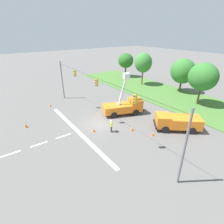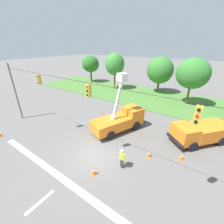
{
  "view_description": "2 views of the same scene",
  "coord_description": "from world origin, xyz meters",
  "px_view_note": "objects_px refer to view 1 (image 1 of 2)",
  "views": [
    {
      "loc": [
        18.82,
        -11.35,
        12.2
      ],
      "look_at": [
        2.05,
        0.76,
        2.48
      ],
      "focal_mm": 28.0,
      "sensor_mm": 36.0,
      "label": 1
    },
    {
      "loc": [
        7.38,
        -7.88,
        9.24
      ],
      "look_at": [
        -1.16,
        4.31,
        2.39
      ],
      "focal_mm": 24.0,
      "sensor_mm": 36.0,
      "label": 2
    }
  ],
  "objects_px": {
    "traffic_cone_foreground_right": "(26,125)",
    "traffic_cone_lane_edge_a": "(118,101)",
    "utility_truck_bucket_lift": "(124,106)",
    "traffic_cone_mid_left": "(132,128)",
    "tree_far_west": "(126,61)",
    "road_worker": "(111,125)",
    "traffic_cone_foreground_left": "(153,133)",
    "traffic_cone_mid_right": "(94,129)",
    "tree_east": "(203,77)",
    "utility_truck_support_near": "(177,121)",
    "traffic_cone_near_bucket": "(50,105)",
    "tree_centre": "(183,71)",
    "tree_west": "(143,63)"
  },
  "relations": [
    {
      "from": "tree_far_west",
      "to": "traffic_cone_foreground_left",
      "type": "distance_m",
      "value": 31.33
    },
    {
      "from": "tree_west",
      "to": "traffic_cone_mid_right",
      "type": "height_order",
      "value": "tree_west"
    },
    {
      "from": "tree_west",
      "to": "traffic_cone_foreground_right",
      "type": "bearing_deg",
      "value": -78.48
    },
    {
      "from": "tree_far_west",
      "to": "tree_centre",
      "type": "xyz_separation_m",
      "value": [
        17.36,
        0.9,
        -0.05
      ]
    },
    {
      "from": "tree_centre",
      "to": "traffic_cone_mid_right",
      "type": "xyz_separation_m",
      "value": [
        3.39,
        -23.59,
        -4.11
      ]
    },
    {
      "from": "tree_far_west",
      "to": "utility_truck_bucket_lift",
      "type": "xyz_separation_m",
      "value": [
        18.82,
        -15.9,
        -3.17
      ]
    },
    {
      "from": "traffic_cone_mid_right",
      "to": "tree_east",
      "type": "bearing_deg",
      "value": 81.86
    },
    {
      "from": "tree_far_west",
      "to": "road_worker",
      "type": "distance_m",
      "value": 30.57
    },
    {
      "from": "utility_truck_bucket_lift",
      "to": "tree_west",
      "type": "bearing_deg",
      "value": 126.12
    },
    {
      "from": "tree_east",
      "to": "traffic_cone_lane_edge_a",
      "type": "xyz_separation_m",
      "value": [
        -9.16,
        -11.07,
        -4.77
      ]
    },
    {
      "from": "tree_west",
      "to": "utility_truck_bucket_lift",
      "type": "distance_m",
      "value": 17.8
    },
    {
      "from": "traffic_cone_lane_edge_a",
      "to": "traffic_cone_mid_right",
      "type": "bearing_deg",
      "value": -54.36
    },
    {
      "from": "tree_centre",
      "to": "utility_truck_support_near",
      "type": "height_order",
      "value": "tree_centre"
    },
    {
      "from": "utility_truck_support_near",
      "to": "traffic_cone_near_bucket",
      "type": "xyz_separation_m",
      "value": [
        -17.75,
        -11.32,
        -0.86
      ]
    },
    {
      "from": "tree_far_west",
      "to": "traffic_cone_foreground_left",
      "type": "xyz_separation_m",
      "value": [
        25.92,
        -17.08,
        -4.21
      ]
    },
    {
      "from": "tree_east",
      "to": "utility_truck_support_near",
      "type": "height_order",
      "value": "tree_east"
    },
    {
      "from": "traffic_cone_mid_right",
      "to": "traffic_cone_lane_edge_a",
      "type": "relative_size",
      "value": 1.21
    },
    {
      "from": "traffic_cone_foreground_left",
      "to": "utility_truck_bucket_lift",
      "type": "bearing_deg",
      "value": 170.57
    },
    {
      "from": "utility_truck_support_near",
      "to": "traffic_cone_near_bucket",
      "type": "distance_m",
      "value": 21.07
    },
    {
      "from": "tree_centre",
      "to": "utility_truck_bucket_lift",
      "type": "relative_size",
      "value": 1.05
    },
    {
      "from": "tree_far_west",
      "to": "traffic_cone_mid_left",
      "type": "distance_m",
      "value": 30.1
    },
    {
      "from": "tree_far_west",
      "to": "traffic_cone_lane_edge_a",
      "type": "relative_size",
      "value": 10.99
    },
    {
      "from": "traffic_cone_lane_edge_a",
      "to": "traffic_cone_near_bucket",
      "type": "bearing_deg",
      "value": -117.08
    },
    {
      "from": "utility_truck_bucket_lift",
      "to": "traffic_cone_mid_left",
      "type": "xyz_separation_m",
      "value": [
        4.65,
        -2.48,
        -1.03
      ]
    },
    {
      "from": "traffic_cone_lane_edge_a",
      "to": "traffic_cone_foreground_right",
      "type": "bearing_deg",
      "value": -90.65
    },
    {
      "from": "tree_east",
      "to": "tree_centre",
      "type": "bearing_deg",
      "value": 149.2
    },
    {
      "from": "tree_centre",
      "to": "traffic_cone_mid_right",
      "type": "distance_m",
      "value": 24.19
    },
    {
      "from": "utility_truck_support_near",
      "to": "traffic_cone_mid_right",
      "type": "height_order",
      "value": "utility_truck_support_near"
    },
    {
      "from": "utility_truck_bucket_lift",
      "to": "traffic_cone_foreground_right",
      "type": "bearing_deg",
      "value": -108.32
    },
    {
      "from": "tree_west",
      "to": "road_worker",
      "type": "distance_m",
      "value": 23.66
    },
    {
      "from": "tree_centre",
      "to": "traffic_cone_lane_edge_a",
      "type": "distance_m",
      "value": 15.64
    },
    {
      "from": "tree_west",
      "to": "tree_far_west",
      "type": "bearing_deg",
      "value": 167.68
    },
    {
      "from": "tree_far_west",
      "to": "traffic_cone_foreground_right",
      "type": "distance_m",
      "value": 33.19
    },
    {
      "from": "tree_far_west",
      "to": "traffic_cone_lane_edge_a",
      "type": "height_order",
      "value": "tree_far_west"
    },
    {
      "from": "traffic_cone_foreground_right",
      "to": "tree_centre",
      "type": "bearing_deg",
      "value": 84.21
    },
    {
      "from": "utility_truck_support_near",
      "to": "traffic_cone_foreground_right",
      "type": "height_order",
      "value": "utility_truck_support_near"
    },
    {
      "from": "traffic_cone_mid_right",
      "to": "traffic_cone_near_bucket",
      "type": "xyz_separation_m",
      "value": [
        -11.8,
        -1.93,
        -0.04
      ]
    },
    {
      "from": "utility_truck_support_near",
      "to": "traffic_cone_foreground_left",
      "type": "xyz_separation_m",
      "value": [
        -0.78,
        -3.78,
        -0.87
      ]
    },
    {
      "from": "traffic_cone_foreground_right",
      "to": "traffic_cone_lane_edge_a",
      "type": "distance_m",
      "value": 15.81
    },
    {
      "from": "tree_centre",
      "to": "traffic_cone_foreground_right",
      "type": "bearing_deg",
      "value": -95.79
    },
    {
      "from": "utility_truck_bucket_lift",
      "to": "traffic_cone_mid_left",
      "type": "height_order",
      "value": "utility_truck_bucket_lift"
    },
    {
      "from": "tree_east",
      "to": "utility_truck_support_near",
      "type": "relative_size",
      "value": 1.22
    },
    {
      "from": "tree_far_west",
      "to": "traffic_cone_foreground_left",
      "type": "bearing_deg",
      "value": -33.38
    },
    {
      "from": "tree_east",
      "to": "traffic_cone_foreground_right",
      "type": "relative_size",
      "value": 9.0
    },
    {
      "from": "traffic_cone_foreground_right",
      "to": "traffic_cone_lane_edge_a",
      "type": "xyz_separation_m",
      "value": [
        0.18,
        15.8,
        -0.13
      ]
    },
    {
      "from": "tree_centre",
      "to": "road_worker",
      "type": "bearing_deg",
      "value": -77.64
    },
    {
      "from": "tree_west",
      "to": "traffic_cone_foreground_left",
      "type": "bearing_deg",
      "value": -41.26
    },
    {
      "from": "traffic_cone_foreground_left",
      "to": "traffic_cone_foreground_right",
      "type": "relative_size",
      "value": 0.77
    },
    {
      "from": "traffic_cone_mid_right",
      "to": "traffic_cone_near_bucket",
      "type": "relative_size",
      "value": 1.1
    },
    {
      "from": "road_worker",
      "to": "traffic_cone_mid_right",
      "type": "height_order",
      "value": "road_worker"
    }
  ]
}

